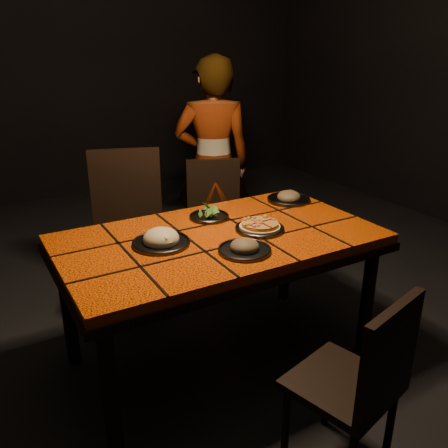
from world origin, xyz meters
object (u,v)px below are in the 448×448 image
plate_pasta (161,240)px  dining_table (219,249)px  chair_near (362,379)px  plate_pizza (260,227)px  diner (213,165)px  chair_far_right (215,212)px  chair_far_left (128,218)px

plate_pasta → dining_table: bearing=-6.0°
chair_near → plate_pizza: 0.94m
diner → plate_pizza: 1.25m
chair_far_right → plate_pasta: 1.23m
plate_pasta → chair_near: bearing=-67.8°
dining_table → chair_far_left: chair_far_left is taller
chair_near → plate_pizza: size_ratio=3.23×
chair_far_left → chair_far_right: (0.67, 0.03, -0.09)m
diner → plate_pizza: size_ratio=6.21×
diner → plate_pizza: (-0.37, -1.19, -0.03)m
chair_far_left → diner: (0.77, 0.25, 0.21)m
chair_near → plate_pasta: bearing=-82.6°
plate_pizza → chair_far_right: bearing=74.4°
chair_far_left → plate_pasta: bearing=-78.7°
chair_near → plate_pasta: plate_pasta is taller
plate_pizza → plate_pasta: 0.52m
plate_pasta → plate_pizza: bearing=-9.3°
chair_far_right → plate_pasta: chair_far_right is taller
chair_far_right → plate_pasta: (-0.79, -0.90, 0.28)m
dining_table → chair_near: (0.09, -0.94, -0.20)m
dining_table → plate_pasta: 0.32m
dining_table → plate_pizza: size_ratio=6.32×
plate_pizza → dining_table: bearing=166.2°
chair_far_left → chair_far_right: bearing=21.9°
chair_far_right → plate_pizza: (-0.27, -0.98, 0.27)m
dining_table → chair_far_left: 0.92m
chair_near → plate_pizza: bearing=-112.6°
diner → plate_pasta: diner is taller
dining_table → chair_near: size_ratio=1.95×
chair_far_left → chair_near: bearing=-62.3°
dining_table → chair_far_right: 1.06m
chair_far_left → plate_pasta: chair_far_left is taller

